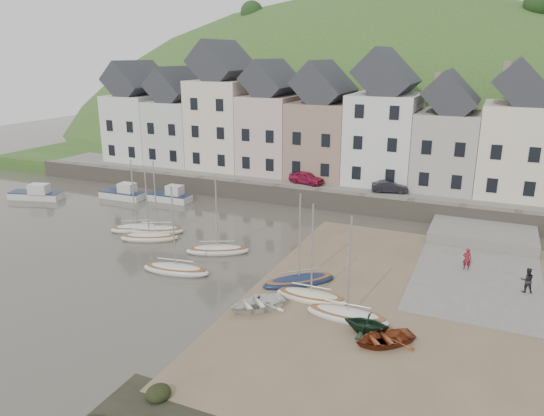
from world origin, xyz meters
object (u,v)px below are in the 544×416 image
at_px(rowboat_white, 257,303).
at_px(rowboat_green, 366,323).
at_px(person_red, 467,259).
at_px(car_left, 306,178).
at_px(person_dark, 527,280).
at_px(car_right, 390,187).
at_px(sailboat_0, 136,228).
at_px(rowboat_red, 384,338).

xyz_separation_m(rowboat_white, rowboat_green, (6.45, -0.10, 0.27)).
xyz_separation_m(rowboat_green, person_red, (4.28, 10.93, 0.20)).
xyz_separation_m(rowboat_green, car_left, (-12.09, 23.64, 1.55)).
distance_m(person_dark, car_right, 18.89).
bearing_deg(person_dark, person_red, -42.21).
height_order(sailboat_0, rowboat_white, sailboat_0).
bearing_deg(car_right, person_red, -161.76).
height_order(rowboat_red, car_left, car_left).
relative_size(car_left, car_right, 1.09).
distance_m(rowboat_white, person_dark, 16.78).
distance_m(rowboat_red, person_red, 12.07).
relative_size(rowboat_green, rowboat_red, 0.74).
xyz_separation_m(sailboat_0, rowboat_red, (22.80, -9.11, 0.13)).
relative_size(rowboat_red, car_left, 0.86).
distance_m(rowboat_red, car_left, 27.73).
height_order(rowboat_green, person_red, person_red).
height_order(sailboat_0, person_red, sailboat_0).
height_order(rowboat_white, car_left, car_left).
bearing_deg(person_red, sailboat_0, -4.62).
relative_size(rowboat_green, car_right, 0.69).
height_order(sailboat_0, car_left, sailboat_0).
relative_size(sailboat_0, rowboat_green, 2.66).
height_order(rowboat_red, person_red, person_red).
bearing_deg(car_right, rowboat_red, 177.33).
height_order(person_red, car_right, car_right).
bearing_deg(person_red, car_right, -68.33).
distance_m(rowboat_white, person_red, 15.26).
bearing_deg(car_left, rowboat_white, -153.86).
bearing_deg(sailboat_0, rowboat_red, -21.78).
bearing_deg(person_dark, rowboat_red, 42.98).
xyz_separation_m(rowboat_white, person_dark, (14.37, 8.63, 0.51)).
bearing_deg(rowboat_red, sailboat_0, -152.46).
xyz_separation_m(car_left, car_right, (8.49, 0.00, -0.07)).
relative_size(rowboat_red, person_dark, 2.00).
distance_m(person_red, person_dark, 4.25).
bearing_deg(car_right, rowboat_green, 175.10).
bearing_deg(car_left, rowboat_green, -140.24).
xyz_separation_m(sailboat_0, rowboat_green, (21.72, -8.42, 0.42)).
bearing_deg(person_red, rowboat_red, 64.48).
relative_size(rowboat_white, person_red, 2.22).
xyz_separation_m(sailboat_0, car_right, (18.12, 15.22, 1.90)).
bearing_deg(sailboat_0, car_right, 40.05).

